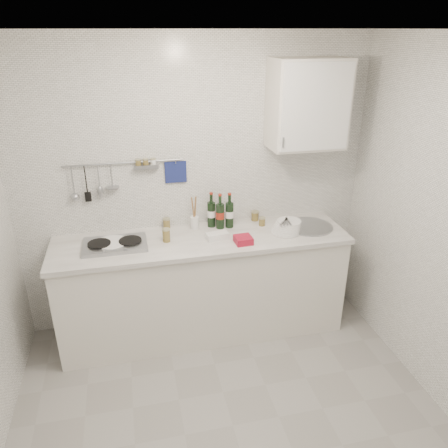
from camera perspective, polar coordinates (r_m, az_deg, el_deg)
name	(u,v)px	position (r m, az deg, el deg)	size (l,w,h in m)	color
floor	(233,426)	(3.32, 1.17, -24.84)	(3.00, 3.00, 0.00)	gray
ceiling	(238,29)	(2.17, 1.78, 24.08)	(3.00, 3.00, 0.00)	silver
back_wall	(195,188)	(3.76, -3.82, 4.69)	(3.00, 0.02, 2.50)	silver
counter	(204,288)	(3.86, -2.66, -8.29)	(2.44, 0.64, 0.96)	silver
wall_rail	(122,174)	(3.63, -13.18, 6.32)	(0.98, 0.09, 0.34)	#93969B
wall_cabinet	(308,104)	(3.66, 10.88, 15.11)	(0.60, 0.38, 0.70)	silver
plate_stack_hob	(111,244)	(3.58, -14.54, -2.54)	(0.27, 0.27, 0.03)	#5478C0
plate_stack_sink	(287,227)	(3.74, 8.24, -0.34)	(0.26, 0.25, 0.10)	white
wine_bottles	(220,210)	(3.74, -0.49, 1.78)	(0.22, 0.13, 0.31)	black
butter_dish	(217,236)	(3.58, -0.89, -1.57)	(0.18, 0.09, 0.05)	white
strawberry_punnet	(243,240)	(3.52, 2.53, -2.08)	(0.13, 0.13, 0.06)	#B61430
utensil_crock	(195,221)	(3.76, -3.86, 0.41)	(0.07, 0.07, 0.30)	white
jar_a	(167,223)	(3.79, -7.50, 0.08)	(0.06, 0.06, 0.09)	olive
jar_b	(255,216)	(3.93, 4.07, 1.09)	(0.07, 0.07, 0.09)	olive
jar_c	(262,221)	(3.83, 4.99, 0.34)	(0.06, 0.06, 0.08)	olive
jar_d	(166,235)	(3.56, -7.55, -1.44)	(0.06, 0.06, 0.11)	olive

